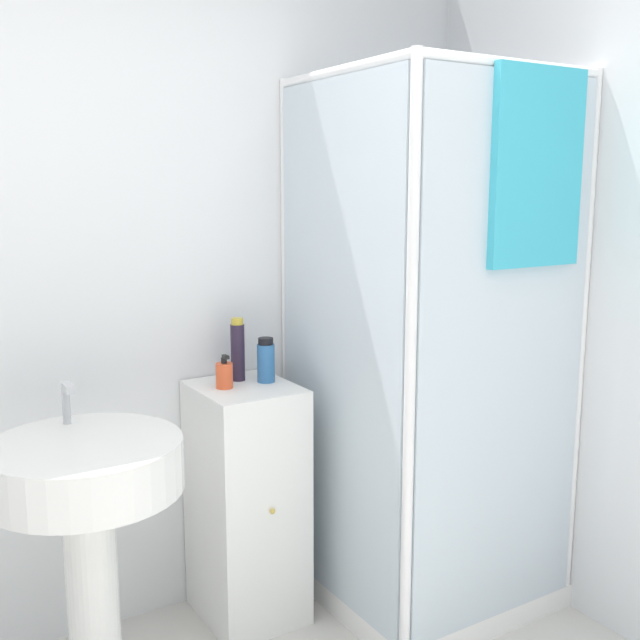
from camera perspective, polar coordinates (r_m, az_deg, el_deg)
wall_back at (r=2.67m, az=-19.67°, el=2.09°), size 6.40×0.06×2.50m
shower_enclosure at (r=2.89m, az=8.20°, el=-10.35°), size 0.82×0.85×1.99m
vanity_cabinet at (r=2.86m, az=-5.62°, el=-13.65°), size 0.34×0.41×0.89m
sink at (r=2.32m, az=-17.29°, el=-13.30°), size 0.56×0.56×1.01m
soap_dispenser at (r=2.68m, az=-7.30°, el=-4.17°), size 0.06×0.06×0.12m
shampoo_bottle_tall_black at (r=2.77m, az=-6.29°, el=-2.30°), size 0.05×0.05×0.23m
shampoo_bottle_blue at (r=2.74m, az=-4.14°, el=-3.11°), size 0.06×0.06×0.16m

